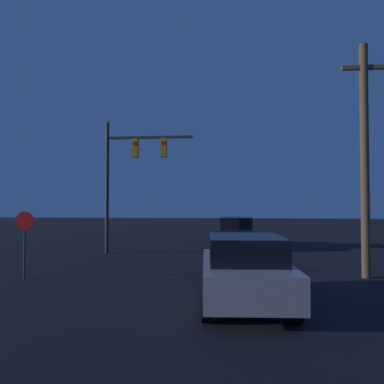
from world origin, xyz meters
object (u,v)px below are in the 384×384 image
at_px(utility_pole, 365,156).
at_px(stop_sign, 25,233).
at_px(car_far, 237,232).
at_px(traffic_signal_mast, 128,166).
at_px(car_near, 245,270).

bearing_deg(utility_pole, stop_sign, -173.79).
bearing_deg(car_far, traffic_signal_mast, -149.18).
bearing_deg(car_near, traffic_signal_mast, 117.57).
height_order(car_near, stop_sign, stop_sign).
relative_size(traffic_signal_mast, stop_sign, 2.94).
height_order(car_near, car_far, same).
bearing_deg(traffic_signal_mast, utility_pole, -28.02).
distance_m(car_near, utility_pole, 6.40).
bearing_deg(utility_pole, car_near, -137.71).
xyz_separation_m(stop_sign, utility_pole, (11.09, 1.21, 2.52)).
distance_m(car_near, car_far, 11.64).
distance_m(car_far, stop_sign, 11.54).
height_order(car_far, stop_sign, stop_sign).
relative_size(car_far, stop_sign, 1.98).
relative_size(car_far, utility_pole, 0.56).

